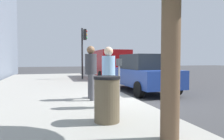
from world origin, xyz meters
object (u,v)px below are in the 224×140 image
(parked_sedan_near, at_px, (143,73))
(trash_bin, at_px, (107,99))
(parking_meter, at_px, (119,69))
(pedestrian_at_meter, at_px, (91,68))
(pedestrian_bystander, at_px, (109,72))
(parked_van_far, at_px, (108,63))
(traffic_signal, at_px, (84,45))

(parked_sedan_near, xyz_separation_m, trash_bin, (-4.71, 3.05, -0.24))
(parked_sedan_near, bearing_deg, trash_bin, 147.11)
(parking_meter, relative_size, parked_sedan_near, 0.32)
(pedestrian_at_meter, distance_m, pedestrian_bystander, 1.36)
(pedestrian_at_meter, relative_size, trash_bin, 1.82)
(parked_van_far, bearing_deg, pedestrian_bystander, 164.84)
(parked_van_far, relative_size, trash_bin, 5.16)
(pedestrian_bystander, xyz_separation_m, trash_bin, (-1.36, 0.41, -0.51))
(traffic_signal, bearing_deg, parking_meter, -179.38)
(parked_sedan_near, xyz_separation_m, traffic_signal, (5.89, 1.90, 1.68))
(trash_bin, bearing_deg, parking_meter, -23.31)
(pedestrian_bystander, distance_m, trash_bin, 1.51)
(traffic_signal, bearing_deg, pedestrian_bystander, 175.48)
(parked_van_far, bearing_deg, parked_sedan_near, -179.98)
(parked_sedan_near, bearing_deg, traffic_signal, 17.92)
(pedestrian_at_meter, distance_m, traffic_signal, 8.08)
(pedestrian_bystander, bearing_deg, parking_meter, -1.25)
(pedestrian_bystander, bearing_deg, parked_sedan_near, -10.75)
(pedestrian_at_meter, xyz_separation_m, pedestrian_bystander, (-1.34, -0.26, -0.08))
(parking_meter, bearing_deg, traffic_signal, 0.62)
(pedestrian_at_meter, bearing_deg, trash_bin, -91.34)
(parked_sedan_near, xyz_separation_m, parked_van_far, (6.36, 0.00, 0.36))
(parked_van_far, xyz_separation_m, traffic_signal, (-0.47, 1.90, 1.32))
(pedestrian_at_meter, bearing_deg, traffic_signal, 84.80)
(parking_meter, xyz_separation_m, trash_bin, (-2.85, 1.23, -0.51))
(parked_sedan_near, height_order, traffic_signal, traffic_signal)
(pedestrian_at_meter, height_order, pedestrian_bystander, pedestrian_at_meter)
(pedestrian_at_meter, bearing_deg, pedestrian_bystander, -77.13)
(parked_van_far, bearing_deg, trash_bin, 164.62)
(pedestrian_bystander, bearing_deg, parked_van_far, 12.23)
(parking_meter, relative_size, pedestrian_at_meter, 0.77)
(pedestrian_bystander, height_order, parked_sedan_near, pedestrian_bystander)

